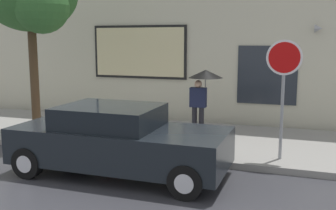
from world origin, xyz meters
name	(u,v)px	position (x,y,z in m)	size (l,w,h in m)	color
ground_plane	(89,169)	(0.00, 0.00, 0.00)	(60.00, 60.00, 0.00)	#333338
sidewalk	(143,135)	(0.00, 3.00, 0.07)	(20.00, 4.00, 0.15)	gray
building_facade	(171,18)	(0.00, 5.50, 3.49)	(20.00, 0.67, 7.00)	beige
parked_car	(118,141)	(0.74, -0.05, 0.72)	(4.44, 1.92, 1.44)	black
fire_hydrant	(109,130)	(-0.33, 1.60, 0.52)	(0.30, 0.44, 0.75)	red
pedestrian_with_umbrella	(203,83)	(1.67, 3.36, 1.59)	(0.95, 0.95, 1.82)	black
stop_sign	(284,76)	(3.88, 1.63, 2.01)	(0.76, 0.10, 2.63)	gray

